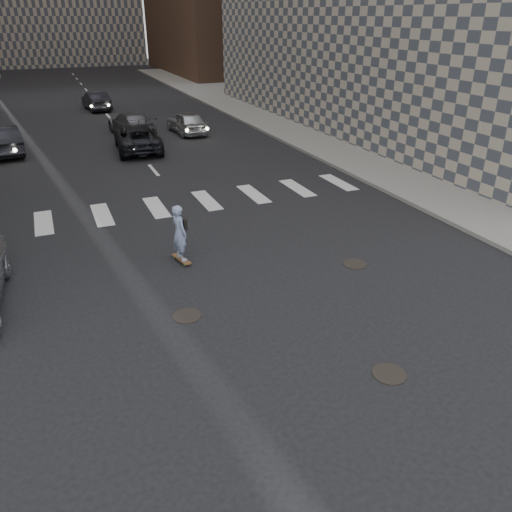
{
  "coord_description": "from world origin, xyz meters",
  "views": [
    {
      "loc": [
        -4.44,
        -8.88,
        6.6
      ],
      "look_at": [
        -0.2,
        1.16,
        1.3
      ],
      "focal_mm": 35.0,
      "sensor_mm": 36.0,
      "label": 1
    }
  ],
  "objects_px": {
    "traffic_car_d": "(187,122)",
    "traffic_car_e": "(96,101)",
    "skateboarder": "(180,233)",
    "traffic_car_a": "(2,140)",
    "traffic_car_b": "(132,123)",
    "traffic_car_c": "(137,138)"
  },
  "relations": [
    {
      "from": "traffic_car_d",
      "to": "traffic_car_e",
      "type": "relative_size",
      "value": 0.97
    },
    {
      "from": "skateboarder",
      "to": "traffic_car_d",
      "type": "bearing_deg",
      "value": 60.39
    },
    {
      "from": "traffic_car_a",
      "to": "skateboarder",
      "type": "bearing_deg",
      "value": 100.07
    },
    {
      "from": "skateboarder",
      "to": "traffic_car_b",
      "type": "bearing_deg",
      "value": 70.87
    },
    {
      "from": "traffic_car_a",
      "to": "traffic_car_d",
      "type": "relative_size",
      "value": 1.12
    },
    {
      "from": "traffic_car_a",
      "to": "traffic_car_d",
      "type": "xyz_separation_m",
      "value": [
        10.16,
        1.18,
        -0.06
      ]
    },
    {
      "from": "traffic_car_a",
      "to": "traffic_car_c",
      "type": "bearing_deg",
      "value": 155.08
    },
    {
      "from": "traffic_car_d",
      "to": "traffic_car_e",
      "type": "distance_m",
      "value": 11.42
    },
    {
      "from": "traffic_car_b",
      "to": "skateboarder",
      "type": "bearing_deg",
      "value": 77.39
    },
    {
      "from": "skateboarder",
      "to": "traffic_car_e",
      "type": "xyz_separation_m",
      "value": [
        0.94,
        27.71,
        -0.25
      ]
    },
    {
      "from": "traffic_car_a",
      "to": "traffic_car_c",
      "type": "relative_size",
      "value": 0.93
    },
    {
      "from": "traffic_car_d",
      "to": "traffic_car_e",
      "type": "bearing_deg",
      "value": -73.06
    },
    {
      "from": "traffic_car_a",
      "to": "traffic_car_c",
      "type": "xyz_separation_m",
      "value": [
        6.57,
        -2.0,
        -0.07
      ]
    },
    {
      "from": "traffic_car_b",
      "to": "traffic_car_c",
      "type": "bearing_deg",
      "value": 77.17
    },
    {
      "from": "skateboarder",
      "to": "traffic_car_a",
      "type": "bearing_deg",
      "value": 94.79
    },
    {
      "from": "traffic_car_b",
      "to": "traffic_car_e",
      "type": "bearing_deg",
      "value": -91.57
    },
    {
      "from": "skateboarder",
      "to": "traffic_car_d",
      "type": "xyz_separation_m",
      "value": [
        4.99,
        17.03,
        -0.25
      ]
    },
    {
      "from": "skateboarder",
      "to": "traffic_car_c",
      "type": "relative_size",
      "value": 0.37
    },
    {
      "from": "traffic_car_a",
      "to": "traffic_car_d",
      "type": "bearing_deg",
      "value": 178.66
    },
    {
      "from": "traffic_car_b",
      "to": "traffic_car_e",
      "type": "height_order",
      "value": "traffic_car_b"
    },
    {
      "from": "skateboarder",
      "to": "traffic_car_e",
      "type": "bearing_deg",
      "value": 74.8
    },
    {
      "from": "skateboarder",
      "to": "traffic_car_a",
      "type": "xyz_separation_m",
      "value": [
        -5.17,
        15.85,
        -0.19
      ]
    }
  ]
}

